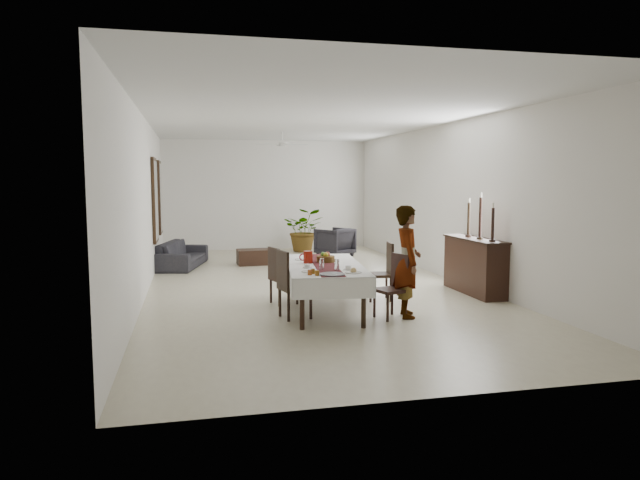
{
  "coord_description": "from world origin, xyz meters",
  "views": [
    {
      "loc": [
        -2.2,
        -10.79,
        2.04
      ],
      "look_at": [
        -0.12,
        -1.65,
        1.05
      ],
      "focal_mm": 32.0,
      "sensor_mm": 36.0,
      "label": 1
    }
  ],
  "objects_px": {
    "dining_table_top": "(324,266)",
    "woman": "(407,262)",
    "sofa": "(182,254)",
    "sideboard_body": "(474,267)",
    "red_pitcher": "(308,257)"
  },
  "relations": [
    {
      "from": "dining_table_top",
      "to": "woman",
      "type": "relative_size",
      "value": 1.39
    },
    {
      "from": "sofa",
      "to": "woman",
      "type": "bearing_deg",
      "value": -136.21
    },
    {
      "from": "woman",
      "to": "sideboard_body",
      "type": "bearing_deg",
      "value": -40.9
    },
    {
      "from": "woman",
      "to": "dining_table_top",
      "type": "bearing_deg",
      "value": 71.55
    },
    {
      "from": "red_pitcher",
      "to": "sofa",
      "type": "relative_size",
      "value": 0.09
    },
    {
      "from": "red_pitcher",
      "to": "sideboard_body",
      "type": "relative_size",
      "value": 0.12
    },
    {
      "from": "dining_table_top",
      "to": "red_pitcher",
      "type": "xyz_separation_m",
      "value": [
        -0.22,
        0.17,
        0.13
      ]
    },
    {
      "from": "dining_table_top",
      "to": "woman",
      "type": "distance_m",
      "value": 1.3
    },
    {
      "from": "dining_table_top",
      "to": "woman",
      "type": "height_order",
      "value": "woman"
    },
    {
      "from": "sideboard_body",
      "to": "woman",
      "type": "bearing_deg",
      "value": -142.56
    },
    {
      "from": "sofa",
      "to": "sideboard_body",
      "type": "bearing_deg",
      "value": -116.33
    },
    {
      "from": "sofa",
      "to": "red_pitcher",
      "type": "bearing_deg",
      "value": -144.23
    },
    {
      "from": "dining_table_top",
      "to": "sideboard_body",
      "type": "bearing_deg",
      "value": 21.52
    },
    {
      "from": "woman",
      "to": "sideboard_body",
      "type": "distance_m",
      "value": 2.36
    },
    {
      "from": "red_pitcher",
      "to": "sideboard_body",
      "type": "xyz_separation_m",
      "value": [
        3.19,
        0.6,
        -0.35
      ]
    }
  ]
}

